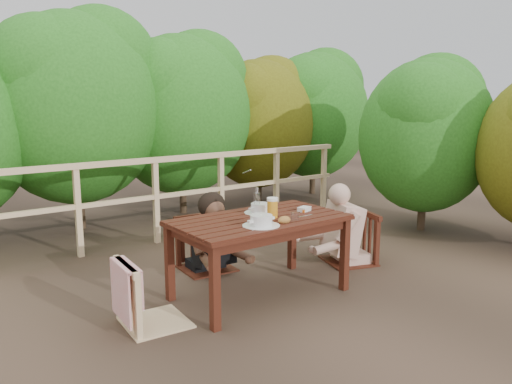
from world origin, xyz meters
TOP-DOWN VIEW (x-y plane):
  - ground at (0.00, 0.00)m, footprint 60.00×60.00m
  - table at (0.00, 0.00)m, footprint 1.46×0.82m
  - chair_left at (-0.98, 0.02)m, footprint 0.51×0.51m
  - chair_far at (-0.02, 0.84)m, footprint 0.53×0.53m
  - chair_right at (1.28, 0.16)m, footprint 0.62×0.62m
  - woman at (-0.02, 0.86)m, footprint 0.54×0.64m
  - diner_right at (1.31, 0.16)m, footprint 0.82×0.74m
  - railing at (0.00, 2.00)m, footprint 5.60×0.10m
  - hedge_row at (0.40, 3.20)m, footprint 6.60×1.60m
  - shrub_side at (3.20, -0.15)m, footprint 1.40×2.20m
  - soup_near at (-0.15, -0.22)m, footprint 0.30×0.30m
  - soup_far at (0.12, 0.15)m, footprint 0.29×0.29m
  - bread_roll at (0.06, -0.25)m, footprint 0.11×0.08m
  - beer_glass at (0.09, -0.06)m, footprint 0.09×0.09m
  - bottle at (0.07, 0.14)m, footprint 0.06×0.06m
  - tumbler at (0.18, -0.24)m, footprint 0.07×0.07m
  - butter_tub at (0.47, -0.04)m, footprint 0.14×0.12m

SIDE VIEW (x-z plane):
  - ground at x=0.00m, z-range 0.00..0.00m
  - table at x=0.00m, z-range 0.00..0.67m
  - chair_left at x=-0.98m, z-range 0.00..0.96m
  - chair_right at x=1.28m, z-range 0.00..0.98m
  - chair_far at x=-0.02m, z-range 0.00..0.99m
  - railing at x=0.00m, z-range 0.00..1.01m
  - woman at x=-0.02m, z-range 0.00..1.22m
  - diner_right at x=1.31m, z-range 0.00..1.37m
  - butter_tub at x=0.47m, z-range 0.67..0.72m
  - bread_roll at x=0.06m, z-range 0.67..0.74m
  - tumbler at x=0.18m, z-range 0.67..0.75m
  - soup_far at x=0.12m, z-range 0.67..0.77m
  - soup_near at x=-0.15m, z-range 0.67..0.77m
  - beer_glass at x=0.09m, z-range 0.67..0.86m
  - bottle at x=0.07m, z-range 0.67..0.92m
  - shrub_side at x=3.20m, z-range 0.00..2.90m
  - hedge_row at x=0.40m, z-range 0.00..3.80m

